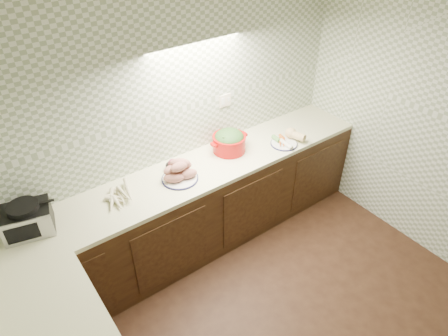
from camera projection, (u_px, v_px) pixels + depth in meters
room at (339, 196)px, 2.16m from camera, size 3.60×3.60×2.60m
counter at (180, 304)px, 2.97m from camera, size 3.60×3.60×0.90m
toaster_oven at (27, 219)px, 2.90m from camera, size 0.39×0.34×0.24m
parsnip_pile at (123, 193)px, 3.27m from camera, size 0.23×0.33×0.06m
sweet_potato_plate at (179, 172)px, 3.43m from camera, size 0.32×0.32×0.19m
onion_bowl at (174, 166)px, 3.55m from camera, size 0.16×0.16×0.12m
dutch_oven at (229, 141)px, 3.77m from camera, size 0.39×0.33×0.22m
veg_plate at (287, 138)px, 3.94m from camera, size 0.32×0.30×0.12m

